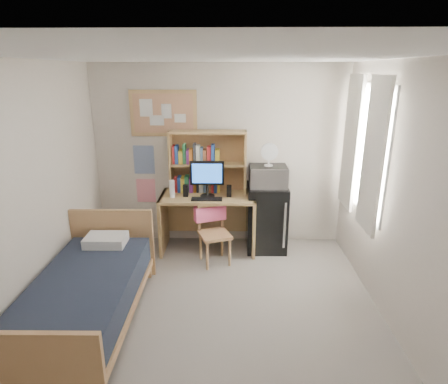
{
  "coord_description": "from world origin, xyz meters",
  "views": [
    {
      "loc": [
        0.19,
        -3.21,
        2.49
      ],
      "look_at": [
        0.09,
        1.2,
        1.05
      ],
      "focal_mm": 30.0,
      "sensor_mm": 36.0,
      "label": 1
    }
  ],
  "objects_px": {
    "desk": "(208,222)",
    "microwave": "(268,176)",
    "desk_fan": "(269,156)",
    "speaker_left": "(186,191)",
    "bed": "(86,301)",
    "monitor": "(207,179)",
    "desk_chair": "(215,234)",
    "mini_fridge": "(266,218)",
    "bulletin_board": "(163,113)",
    "speaker_right": "(229,191)"
  },
  "relations": [
    {
      "from": "desk",
      "to": "microwave",
      "type": "bearing_deg",
      "value": 1.79
    },
    {
      "from": "microwave",
      "to": "desk_fan",
      "type": "height_order",
      "value": "desk_fan"
    },
    {
      "from": "desk",
      "to": "speaker_left",
      "type": "xyz_separation_m",
      "value": [
        -0.3,
        -0.06,
        0.5
      ]
    },
    {
      "from": "bed",
      "to": "speaker_left",
      "type": "xyz_separation_m",
      "value": [
        0.83,
        1.68,
        0.64
      ]
    },
    {
      "from": "desk",
      "to": "monitor",
      "type": "bearing_deg",
      "value": -90.0
    },
    {
      "from": "desk_chair",
      "to": "speaker_left",
      "type": "relative_size",
      "value": 5.09
    },
    {
      "from": "bed",
      "to": "speaker_left",
      "type": "relative_size",
      "value": 11.88
    },
    {
      "from": "bed",
      "to": "speaker_left",
      "type": "height_order",
      "value": "speaker_left"
    },
    {
      "from": "monitor",
      "to": "desk_fan",
      "type": "xyz_separation_m",
      "value": [
        0.84,
        0.09,
        0.31
      ]
    },
    {
      "from": "speaker_left",
      "to": "mini_fridge",
      "type": "bearing_deg",
      "value": 5.33
    },
    {
      "from": "monitor",
      "to": "speaker_left",
      "type": "bearing_deg",
      "value": 180.0
    },
    {
      "from": "bulletin_board",
      "to": "bed",
      "type": "bearing_deg",
      "value": -103.54
    },
    {
      "from": "mini_fridge",
      "to": "monitor",
      "type": "relative_size",
      "value": 1.92
    },
    {
      "from": "desk_chair",
      "to": "mini_fridge",
      "type": "xyz_separation_m",
      "value": [
        0.72,
        0.46,
        0.06
      ]
    },
    {
      "from": "mini_fridge",
      "to": "speaker_right",
      "type": "distance_m",
      "value": 0.7
    },
    {
      "from": "bulletin_board",
      "to": "speaker_left",
      "type": "height_order",
      "value": "bulletin_board"
    },
    {
      "from": "speaker_left",
      "to": "desk_fan",
      "type": "relative_size",
      "value": 0.57
    },
    {
      "from": "desk",
      "to": "speaker_left",
      "type": "relative_size",
      "value": 8.06
    },
    {
      "from": "monitor",
      "to": "desk_fan",
      "type": "bearing_deg",
      "value": 5.87
    },
    {
      "from": "desk_chair",
      "to": "microwave",
      "type": "xyz_separation_m",
      "value": [
        0.72,
        0.44,
        0.68
      ]
    },
    {
      "from": "mini_fridge",
      "to": "microwave",
      "type": "height_order",
      "value": "microwave"
    },
    {
      "from": "speaker_right",
      "to": "desk_fan",
      "type": "distance_m",
      "value": 0.73
    },
    {
      "from": "bulletin_board",
      "to": "mini_fridge",
      "type": "relative_size",
      "value": 0.99
    },
    {
      "from": "mini_fridge",
      "to": "speaker_left",
      "type": "xyz_separation_m",
      "value": [
        -1.14,
        -0.11,
        0.43
      ]
    },
    {
      "from": "monitor",
      "to": "speaker_right",
      "type": "relative_size",
      "value": 3.04
    },
    {
      "from": "desk_chair",
      "to": "bed",
      "type": "bearing_deg",
      "value": -154.05
    },
    {
      "from": "bed",
      "to": "microwave",
      "type": "height_order",
      "value": "microwave"
    },
    {
      "from": "speaker_right",
      "to": "microwave",
      "type": "distance_m",
      "value": 0.58
    },
    {
      "from": "desk_chair",
      "to": "bed",
      "type": "height_order",
      "value": "desk_chair"
    },
    {
      "from": "desk",
      "to": "desk_fan",
      "type": "relative_size",
      "value": 4.57
    },
    {
      "from": "bulletin_board",
      "to": "microwave",
      "type": "xyz_separation_m",
      "value": [
        1.47,
        -0.3,
        -0.82
      ]
    },
    {
      "from": "desk_chair",
      "to": "speaker_right",
      "type": "bearing_deg",
      "value": 41.48
    },
    {
      "from": "mini_fridge",
      "to": "microwave",
      "type": "distance_m",
      "value": 0.62
    },
    {
      "from": "desk",
      "to": "desk_fan",
      "type": "bearing_deg",
      "value": 1.79
    },
    {
      "from": "desk",
      "to": "desk_chair",
      "type": "distance_m",
      "value": 0.43
    },
    {
      "from": "bulletin_board",
      "to": "desk",
      "type": "height_order",
      "value": "bulletin_board"
    },
    {
      "from": "speaker_left",
      "to": "microwave",
      "type": "distance_m",
      "value": 1.16
    },
    {
      "from": "desk_chair",
      "to": "monitor",
      "type": "relative_size",
      "value": 1.69
    },
    {
      "from": "microwave",
      "to": "desk_fan",
      "type": "xyz_separation_m",
      "value": [
        0.0,
        0.0,
        0.29
      ]
    },
    {
      "from": "desk_chair",
      "to": "monitor",
      "type": "height_order",
      "value": "monitor"
    },
    {
      "from": "mini_fridge",
      "to": "speaker_left",
      "type": "height_order",
      "value": "speaker_left"
    },
    {
      "from": "desk_fan",
      "to": "bed",
      "type": "bearing_deg",
      "value": -138.46
    },
    {
      "from": "mini_fridge",
      "to": "microwave",
      "type": "bearing_deg",
      "value": -90.0
    },
    {
      "from": "bulletin_board",
      "to": "desk_chair",
      "type": "distance_m",
      "value": 1.84
    },
    {
      "from": "speaker_right",
      "to": "desk_fan",
      "type": "bearing_deg",
      "value": 9.1
    },
    {
      "from": "monitor",
      "to": "microwave",
      "type": "bearing_deg",
      "value": 5.87
    },
    {
      "from": "monitor",
      "to": "speaker_right",
      "type": "distance_m",
      "value": 0.34
    },
    {
      "from": "mini_fridge",
      "to": "monitor",
      "type": "bearing_deg",
      "value": -172.94
    },
    {
      "from": "microwave",
      "to": "speaker_left",
      "type": "bearing_deg",
      "value": -175.82
    },
    {
      "from": "desk_fan",
      "to": "bulletin_board",
      "type": "bearing_deg",
      "value": 167.79
    }
  ]
}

